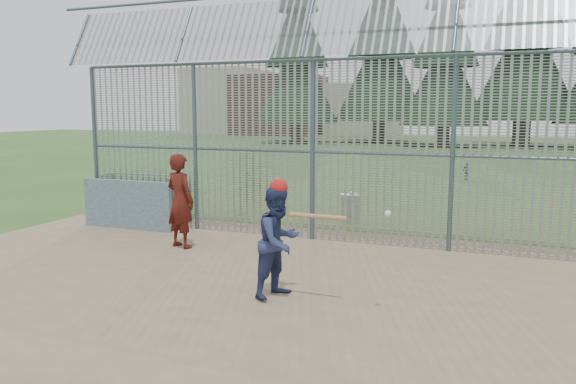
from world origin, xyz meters
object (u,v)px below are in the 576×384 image
at_px(onlooker, 180,201).
at_px(dugout_wall, 127,205).
at_px(bleacher, 140,184).
at_px(trash_can, 351,208).
at_px(batter, 279,242).

bearing_deg(onlooker, dugout_wall, -9.67).
bearing_deg(onlooker, bleacher, -30.51).
height_order(onlooker, bleacher, onlooker).
bearing_deg(trash_can, bleacher, 166.74).
relative_size(dugout_wall, bleacher, 0.83).
height_order(dugout_wall, batter, batter).
bearing_deg(bleacher, trash_can, -13.26).
bearing_deg(trash_can, dugout_wall, -149.39).
bearing_deg(dugout_wall, trash_can, 30.61).
distance_m(batter, onlooker, 3.83).
relative_size(batter, trash_can, 2.12).
relative_size(dugout_wall, batter, 1.44).
xyz_separation_m(onlooker, bleacher, (-5.35, 5.92, -0.61)).
height_order(batter, bleacher, batter).
xyz_separation_m(dugout_wall, onlooker, (2.25, -1.15, 0.40)).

